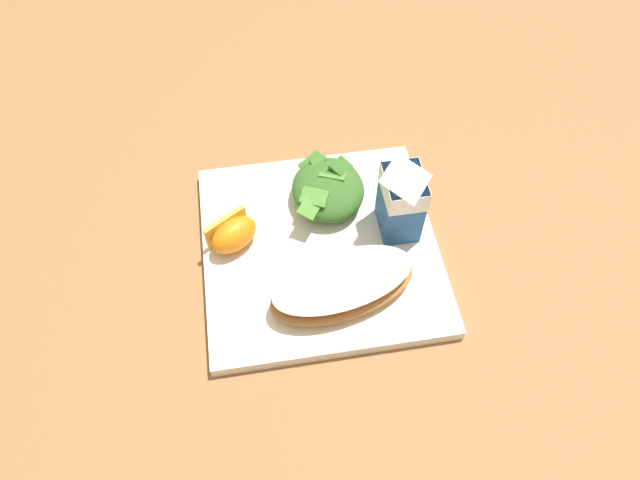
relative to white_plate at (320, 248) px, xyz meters
The scene contains 6 objects.
ground 0.01m from the white_plate, ahead, with size 3.00×3.00×0.00m, color olive.
white_plate is the anchor object (origin of this frame).
cheesy_pizza_bread 0.08m from the white_plate, 11.69° to the left, with size 0.11×0.18×0.04m.
green_salad_pile 0.08m from the white_plate, 162.99° to the left, with size 0.11×0.09×0.05m.
milk_carton 0.12m from the white_plate, 97.62° to the left, with size 0.06×0.04×0.11m.
orange_wedge_front 0.11m from the white_plate, 100.12° to the right, with size 0.06×0.07×0.04m.
Camera 1 is at (0.38, -0.06, 0.60)m, focal length 32.54 mm.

